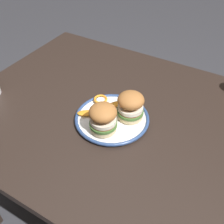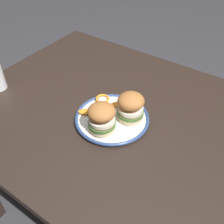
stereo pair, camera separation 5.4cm
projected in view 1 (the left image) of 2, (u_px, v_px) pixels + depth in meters
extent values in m
plane|color=#333338|center=(124.00, 216.00, 1.46)|extent=(8.00, 8.00, 0.00)
cube|color=black|center=(131.00, 121.00, 0.97)|extent=(1.30, 0.90, 0.03)
cube|color=black|center=(74.00, 95.00, 1.69)|extent=(0.06, 0.06, 0.72)
cylinder|color=white|center=(112.00, 119.00, 0.95)|extent=(0.25, 0.25, 0.01)
torus|color=navy|center=(112.00, 118.00, 0.94)|extent=(0.27, 0.27, 0.01)
cylinder|color=white|center=(112.00, 118.00, 0.94)|extent=(0.19, 0.19, 0.00)
cylinder|color=beige|center=(131.00, 114.00, 0.94)|extent=(0.09, 0.09, 0.02)
cylinder|color=#477033|center=(131.00, 111.00, 0.93)|extent=(0.09, 0.09, 0.01)
cylinder|color=#BC3828|center=(131.00, 110.00, 0.92)|extent=(0.08, 0.08, 0.01)
cylinder|color=silver|center=(131.00, 108.00, 0.91)|extent=(0.09, 0.09, 0.01)
ellipsoid|color=#A36633|center=(132.00, 100.00, 0.89)|extent=(0.13, 0.13, 0.05)
cylinder|color=beige|center=(103.00, 127.00, 0.89)|extent=(0.09, 0.09, 0.02)
cylinder|color=#477033|center=(103.00, 124.00, 0.88)|extent=(0.09, 0.09, 0.01)
cylinder|color=#BC3828|center=(103.00, 122.00, 0.88)|extent=(0.08, 0.08, 0.01)
cylinder|color=silver|center=(103.00, 120.00, 0.87)|extent=(0.09, 0.09, 0.01)
ellipsoid|color=#A36633|center=(103.00, 112.00, 0.85)|extent=(0.13, 0.13, 0.05)
torus|color=orange|center=(101.00, 111.00, 0.95)|extent=(0.07, 0.07, 0.01)
cylinder|color=#F4E5C6|center=(101.00, 112.00, 0.96)|extent=(0.03, 0.03, 0.00)
ellipsoid|color=orange|center=(118.00, 104.00, 0.99)|extent=(0.07, 0.07, 0.01)
ellipsoid|color=orange|center=(88.00, 113.00, 0.95)|extent=(0.08, 0.07, 0.01)
torus|color=orange|center=(101.00, 99.00, 1.01)|extent=(0.07, 0.07, 0.01)
cylinder|color=#F4E5C6|center=(101.00, 100.00, 1.01)|extent=(0.03, 0.03, 0.00)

